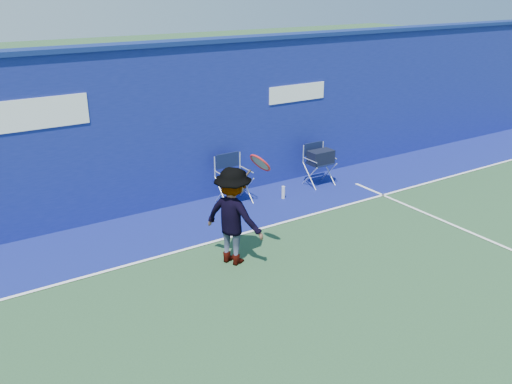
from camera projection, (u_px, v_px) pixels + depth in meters
ground at (302, 359)px, 6.23m from camera, size 80.00×80.00×0.00m
stadium_wall at (129, 131)px, 9.74m from camera, size 24.00×0.50×3.08m
out_of_bounds_strip at (159, 231)px, 9.44m from camera, size 24.00×1.80×0.01m
court_lines at (272, 332)px, 6.69m from camera, size 24.00×12.00×0.01m
directors_chair_left at (234, 188)px, 10.56m from camera, size 0.57×0.51×0.95m
directors_chair_right at (319, 168)px, 11.47m from camera, size 0.53×0.47×0.88m
water_bottle at (283, 193)px, 10.80m from camera, size 0.07×0.07×0.27m
tennis_player at (234, 216)px, 8.14m from camera, size 1.02×1.14×1.72m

